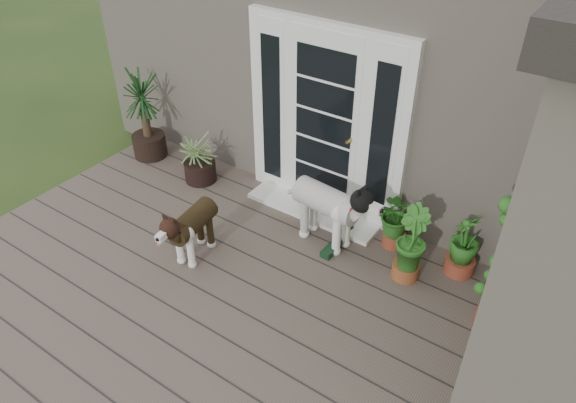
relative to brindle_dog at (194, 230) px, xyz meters
The scene contains 14 objects.
deck 1.13m from the brindle_dog, 40.50° to the right, with size 6.20×4.60×0.12m, color #6B5B4C.
house_main 3.81m from the brindle_dog, 77.20° to the left, with size 7.40×4.00×3.10m, color #665E54.
door_unit 1.79m from the brindle_dog, 68.03° to the left, with size 1.90×0.14×2.15m, color white.
door_step 1.47m from the brindle_dog, 65.06° to the left, with size 1.60×0.40×0.05m, color white.
brindle_dog is the anchor object (origin of this frame).
white_dog 1.37m from the brindle_dog, 43.66° to the left, with size 0.40×0.94×0.78m, color white, non-canonical shape.
spider_plant 1.42m from the brindle_dog, 130.10° to the left, with size 0.65×0.65×0.69m, color #ABBE75, non-canonical shape.
yucca 2.22m from the brindle_dog, 148.45° to the left, with size 0.83×0.83×1.20m, color black, non-canonical shape.
herb_a 2.09m from the brindle_dog, 38.80° to the left, with size 0.45×0.45×0.57m, color #275D1A.
herb_b 2.15m from the brindle_dog, 25.87° to the left, with size 0.40×0.40×0.60m, color #2A651C.
herb_c 2.69m from the brindle_dog, 29.14° to the left, with size 0.35×0.35×0.55m, color #1E5E1A.
sapling 2.96m from the brindle_dog, 14.81° to the left, with size 0.43×0.43×1.46m, color #195317, non-canonical shape.
clog_left 1.44m from the brindle_dog, 35.95° to the left, with size 0.15×0.33×0.10m, color black, non-canonical shape.
clog_right 1.64m from the brindle_dog, 46.21° to the left, with size 0.13×0.27×0.08m, color #163817, non-canonical shape.
Camera 1 is at (2.38, -1.85, 3.88)m, focal length 33.52 mm.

